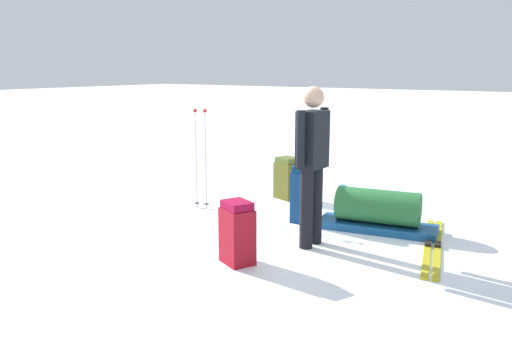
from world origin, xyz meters
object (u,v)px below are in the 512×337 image
(backpack_small_spare, at_px, (305,194))
(gear_sled, at_px, (378,212))
(backpack_large_dark, at_px, (288,178))
(ski_pair_near, at_px, (433,246))
(sleeping_mat_rolled, at_px, (352,194))
(ski_poles_planted_near, at_px, (201,154))
(skier_standing, at_px, (312,158))
(backpack_bright, at_px, (237,233))

(backpack_small_spare, xyz_separation_m, gear_sled, (-0.88, -0.16, -0.12))
(backpack_large_dark, distance_m, backpack_small_spare, 1.18)
(ski_pair_near, bearing_deg, sleeping_mat_rolled, -41.51)
(backpack_small_spare, bearing_deg, ski_poles_planted_near, 8.89)
(backpack_large_dark, height_order, backpack_small_spare, backpack_small_spare)
(skier_standing, relative_size, ski_pair_near, 0.88)
(backpack_small_spare, relative_size, sleeping_mat_rolled, 1.29)
(ski_pair_near, bearing_deg, gear_sled, -17.48)
(backpack_bright, distance_m, gear_sled, 1.93)
(skier_standing, bearing_deg, gear_sled, -113.46)
(backpack_bright, height_order, gear_sled, backpack_bright)
(backpack_bright, distance_m, backpack_small_spare, 1.63)
(ski_poles_planted_near, bearing_deg, gear_sled, -170.64)
(ski_pair_near, xyz_separation_m, backpack_large_dark, (2.38, -0.95, 0.28))
(backpack_large_dark, relative_size, sleeping_mat_rolled, 1.10)
(skier_standing, relative_size, backpack_bright, 2.72)
(ski_pair_near, relative_size, backpack_large_dark, 3.18)
(ski_poles_planted_near, bearing_deg, backpack_large_dark, -121.95)
(skier_standing, distance_m, sleeping_mat_rolled, 2.28)
(backpack_bright, bearing_deg, ski_poles_planted_near, -40.56)
(backpack_bright, relative_size, sleeping_mat_rolled, 1.14)
(ski_poles_planted_near, xyz_separation_m, sleeping_mat_rolled, (-1.52, -1.54, -0.66))
(backpack_small_spare, relative_size, gear_sled, 0.50)
(ski_pair_near, bearing_deg, ski_poles_planted_near, 3.04)
(sleeping_mat_rolled, bearing_deg, ski_pair_near, 138.49)
(backpack_large_dark, distance_m, backpack_bright, 2.67)
(backpack_bright, xyz_separation_m, sleeping_mat_rolled, (0.10, -2.93, -0.22))
(ski_pair_near, relative_size, sleeping_mat_rolled, 3.51)
(backpack_small_spare, bearing_deg, gear_sled, -169.84)
(backpack_large_dark, distance_m, sleeping_mat_rolled, 0.95)
(ski_pair_near, relative_size, gear_sled, 1.36)
(gear_sled, bearing_deg, ski_poles_planted_near, 9.36)
(skier_standing, relative_size, ski_poles_planted_near, 1.26)
(backpack_large_dark, relative_size, ski_poles_planted_near, 0.45)
(backpack_bright, relative_size, ski_poles_planted_near, 0.46)
(skier_standing, relative_size, gear_sled, 1.20)
(backpack_small_spare, xyz_separation_m, sleeping_mat_rolled, (-0.04, -1.31, -0.26))
(ski_pair_near, distance_m, ski_poles_planted_near, 3.17)
(ski_poles_planted_near, bearing_deg, backpack_small_spare, -171.11)
(sleeping_mat_rolled, bearing_deg, backpack_large_dark, 27.23)
(sleeping_mat_rolled, bearing_deg, backpack_bright, 92.01)
(gear_sled, bearing_deg, backpack_bright, 67.54)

